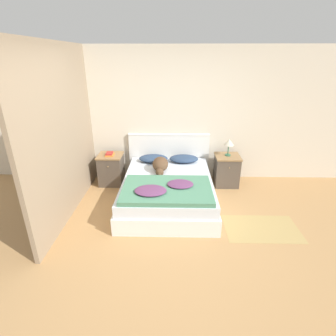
{
  "coord_description": "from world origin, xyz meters",
  "views": [
    {
      "loc": [
        0.11,
        -2.95,
        2.34
      ],
      "look_at": [
        0.01,
        1.24,
        0.55
      ],
      "focal_mm": 28.0,
      "sensor_mm": 36.0,
      "label": 1
    }
  ],
  "objects_px": {
    "bed": "(168,190)",
    "book_stack": "(110,154)",
    "nightstand_left": "(111,169)",
    "pillow_left": "(153,158)",
    "table_lamp": "(229,143)",
    "dog": "(160,165)",
    "pillow_right": "(184,159)",
    "nightstand_right": "(226,170)"
  },
  "relations": [
    {
      "from": "bed",
      "to": "dog",
      "type": "xyz_separation_m",
      "value": [
        -0.14,
        0.32,
        0.34
      ]
    },
    {
      "from": "pillow_right",
      "to": "bed",
      "type": "bearing_deg",
      "value": -111.42
    },
    {
      "from": "book_stack",
      "to": "table_lamp",
      "type": "height_order",
      "value": "table_lamp"
    },
    {
      "from": "dog",
      "to": "bed",
      "type": "bearing_deg",
      "value": -66.56
    },
    {
      "from": "table_lamp",
      "to": "dog",
      "type": "bearing_deg",
      "value": -162.47
    },
    {
      "from": "pillow_right",
      "to": "table_lamp",
      "type": "xyz_separation_m",
      "value": [
        0.83,
        -0.04,
        0.34
      ]
    },
    {
      "from": "pillow_right",
      "to": "table_lamp",
      "type": "distance_m",
      "value": 0.9
    },
    {
      "from": "bed",
      "to": "nightstand_right",
      "type": "xyz_separation_m",
      "value": [
        1.13,
        0.7,
        0.08
      ]
    },
    {
      "from": "pillow_left",
      "to": "table_lamp",
      "type": "relative_size",
      "value": 1.7
    },
    {
      "from": "bed",
      "to": "nightstand_left",
      "type": "xyz_separation_m",
      "value": [
        -1.13,
        0.7,
        0.08
      ]
    },
    {
      "from": "pillow_right",
      "to": "book_stack",
      "type": "xyz_separation_m",
      "value": [
        -1.43,
        -0.07,
        0.11
      ]
    },
    {
      "from": "bed",
      "to": "nightstand_left",
      "type": "height_order",
      "value": "nightstand_left"
    },
    {
      "from": "bed",
      "to": "nightstand_right",
      "type": "relative_size",
      "value": 3.3
    },
    {
      "from": "bed",
      "to": "pillow_left",
      "type": "xyz_separation_m",
      "value": [
        -0.3,
        0.76,
        0.29
      ]
    },
    {
      "from": "nightstand_left",
      "to": "table_lamp",
      "type": "xyz_separation_m",
      "value": [
        2.26,
        0.02,
        0.55
      ]
    },
    {
      "from": "nightstand_right",
      "to": "pillow_right",
      "type": "bearing_deg",
      "value": 176.32
    },
    {
      "from": "bed",
      "to": "book_stack",
      "type": "bearing_deg",
      "value": 148.8
    },
    {
      "from": "nightstand_left",
      "to": "book_stack",
      "type": "xyz_separation_m",
      "value": [
        0.0,
        -0.02,
        0.32
      ]
    },
    {
      "from": "dog",
      "to": "book_stack",
      "type": "distance_m",
      "value": 1.06
    },
    {
      "from": "pillow_left",
      "to": "table_lamp",
      "type": "height_order",
      "value": "table_lamp"
    },
    {
      "from": "bed",
      "to": "table_lamp",
      "type": "relative_size",
      "value": 6.07
    },
    {
      "from": "bed",
      "to": "pillow_right",
      "type": "distance_m",
      "value": 0.86
    },
    {
      "from": "pillow_right",
      "to": "dog",
      "type": "distance_m",
      "value": 0.62
    },
    {
      "from": "nightstand_left",
      "to": "pillow_right",
      "type": "height_order",
      "value": "nightstand_left"
    },
    {
      "from": "dog",
      "to": "table_lamp",
      "type": "xyz_separation_m",
      "value": [
        1.27,
        0.4,
        0.29
      ]
    },
    {
      "from": "bed",
      "to": "book_stack",
      "type": "distance_m",
      "value": 1.38
    },
    {
      "from": "dog",
      "to": "book_stack",
      "type": "height_order",
      "value": "dog"
    },
    {
      "from": "pillow_right",
      "to": "nightstand_left",
      "type": "bearing_deg",
      "value": -177.85
    },
    {
      "from": "nightstand_left",
      "to": "pillow_right",
      "type": "bearing_deg",
      "value": 2.15
    },
    {
      "from": "nightstand_right",
      "to": "pillow_left",
      "type": "height_order",
      "value": "nightstand_right"
    },
    {
      "from": "bed",
      "to": "pillow_right",
      "type": "bearing_deg",
      "value": 68.58
    },
    {
      "from": "bed",
      "to": "dog",
      "type": "distance_m",
      "value": 0.49
    },
    {
      "from": "pillow_left",
      "to": "book_stack",
      "type": "bearing_deg",
      "value": -174.87
    },
    {
      "from": "pillow_right",
      "to": "book_stack",
      "type": "relative_size",
      "value": 2.8
    },
    {
      "from": "bed",
      "to": "pillow_right",
      "type": "height_order",
      "value": "pillow_right"
    },
    {
      "from": "bed",
      "to": "dog",
      "type": "bearing_deg",
      "value": 113.44
    },
    {
      "from": "nightstand_left",
      "to": "nightstand_right",
      "type": "distance_m",
      "value": 2.26
    },
    {
      "from": "dog",
      "to": "table_lamp",
      "type": "relative_size",
      "value": 1.96
    },
    {
      "from": "book_stack",
      "to": "pillow_right",
      "type": "bearing_deg",
      "value": 3.0
    },
    {
      "from": "nightstand_left",
      "to": "book_stack",
      "type": "height_order",
      "value": "book_stack"
    },
    {
      "from": "nightstand_left",
      "to": "book_stack",
      "type": "relative_size",
      "value": 3.03
    },
    {
      "from": "dog",
      "to": "table_lamp",
      "type": "distance_m",
      "value": 1.36
    }
  ]
}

